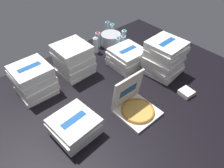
% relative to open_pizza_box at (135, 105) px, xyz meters
% --- Properties ---
extents(ground_plane, '(3.20, 2.40, 0.02)m').
position_rel_open_pizza_box_xyz_m(ground_plane, '(-0.01, 0.24, -0.09)').
color(ground_plane, black).
extents(open_pizza_box, '(0.37, 0.38, 0.40)m').
position_rel_open_pizza_box_xyz_m(open_pizza_box, '(0.00, 0.00, 0.00)').
color(open_pizza_box, white).
rests_on(open_pizza_box, ground_plane).
extents(pizza_stack_right_far, '(0.41, 0.41, 0.19)m').
position_rel_open_pizza_box_xyz_m(pizza_stack_right_far, '(-0.61, 0.17, 0.02)').
color(pizza_stack_right_far, white).
rests_on(pizza_stack_right_far, ground_plane).
extents(pizza_stack_center_far, '(0.40, 0.40, 0.38)m').
position_rel_open_pizza_box_xyz_m(pizza_stack_center_far, '(-0.09, 0.94, 0.11)').
color(pizza_stack_center_far, white).
rests_on(pizza_stack_center_far, ground_plane).
extents(pizza_stack_right_near, '(0.40, 0.40, 0.24)m').
position_rel_open_pizza_box_xyz_m(pizza_stack_right_near, '(0.48, 0.61, 0.04)').
color(pizza_stack_right_near, white).
rests_on(pizza_stack_right_near, ground_plane).
extents(pizza_stack_right_mid, '(0.43, 0.42, 0.43)m').
position_rel_open_pizza_box_xyz_m(pizza_stack_right_mid, '(0.70, 0.22, 0.14)').
color(pizza_stack_right_mid, white).
rests_on(pizza_stack_right_mid, ground_plane).
extents(pizza_stack_left_near, '(0.40, 0.41, 0.34)m').
position_rel_open_pizza_box_xyz_m(pizza_stack_left_near, '(-0.61, 0.93, 0.09)').
color(pizza_stack_left_near, white).
rests_on(pizza_stack_left_near, ground_plane).
extents(ice_bucket, '(0.28, 0.28, 0.16)m').
position_rel_open_pizza_box_xyz_m(ice_bucket, '(0.67, 1.14, 0.00)').
color(ice_bucket, '#B7BABF').
rests_on(ice_bucket, ground_plane).
extents(water_bottle_0, '(0.07, 0.07, 0.23)m').
position_rel_open_pizza_box_xyz_m(water_bottle_0, '(0.37, 1.12, 0.03)').
color(water_bottle_0, white).
rests_on(water_bottle_0, ground_plane).
extents(water_bottle_1, '(0.07, 0.07, 0.23)m').
position_rel_open_pizza_box_xyz_m(water_bottle_1, '(0.69, 0.91, 0.03)').
color(water_bottle_1, silver).
rests_on(water_bottle_1, ground_plane).
extents(water_bottle_2, '(0.07, 0.07, 0.23)m').
position_rel_open_pizza_box_xyz_m(water_bottle_2, '(0.60, 0.91, 0.03)').
color(water_bottle_2, silver).
rests_on(water_bottle_2, ground_plane).
extents(water_bottle_3, '(0.07, 0.07, 0.23)m').
position_rel_open_pizza_box_xyz_m(water_bottle_3, '(0.81, 1.01, 0.03)').
color(water_bottle_3, white).
rests_on(water_bottle_3, ground_plane).
extents(water_bottle_4, '(0.07, 0.07, 0.23)m').
position_rel_open_pizza_box_xyz_m(water_bottle_4, '(0.49, 1.21, 0.03)').
color(water_bottle_4, silver).
rests_on(water_bottle_4, ground_plane).
extents(water_bottle_5, '(0.07, 0.07, 0.23)m').
position_rel_open_pizza_box_xyz_m(water_bottle_5, '(0.82, 1.27, 0.03)').
color(water_bottle_5, silver).
rests_on(water_bottle_5, ground_plane).
extents(water_bottle_6, '(0.07, 0.07, 0.23)m').
position_rel_open_pizza_box_xyz_m(water_bottle_6, '(0.81, 1.38, 0.03)').
color(water_bottle_6, silver).
rests_on(water_bottle_6, ground_plane).
extents(napkin_pile, '(0.15, 0.15, 0.05)m').
position_rel_open_pizza_box_xyz_m(napkin_pile, '(0.60, -0.21, -0.05)').
color(napkin_pile, white).
rests_on(napkin_pile, ground_plane).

